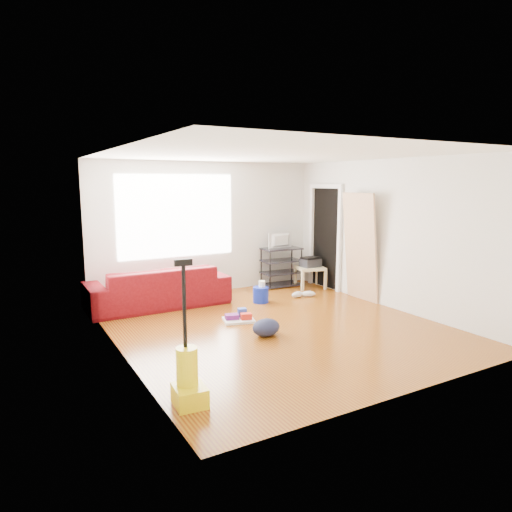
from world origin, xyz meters
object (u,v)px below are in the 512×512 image
sofa (159,306)px  side_table (310,270)px  bucket (261,302)px  backpack (266,335)px  tv_stand (281,267)px  cleaning_tray (239,318)px  vacuum (188,378)px

sofa → side_table: bearing=177.5°
sofa → bucket: size_ratio=8.59×
side_table → backpack: side_table is taller
tv_stand → cleaning_tray: bearing=-134.3°
bucket → cleaning_tray: cleaning_tray is taller
backpack → vacuum: (-1.66, -1.33, 0.26)m
tv_stand → backpack: 3.13m
cleaning_tray → vacuum: 2.70m
tv_stand → backpack: tv_stand is taller
bucket → vacuum: size_ratio=0.20×
sofa → backpack: (0.83, -2.22, 0.00)m
side_table → bucket: bearing=-160.6°
bucket → vacuum: (-2.50, -2.91, 0.26)m
bucket → backpack: 1.78m
cleaning_tray → vacuum: size_ratio=0.39×
tv_stand → vacuum: (-3.51, -3.82, -0.14)m
side_table → backpack: (-2.29, -2.09, -0.36)m
bucket → cleaning_tray: bearing=-137.1°
tv_stand → vacuum: vacuum is taller
bucket → backpack: bearing=-117.8°
sofa → bucket: bearing=158.8°
side_table → sofa: bearing=177.5°
backpack → vacuum: bearing=-162.0°
cleaning_tray → vacuum: (-1.65, -2.12, 0.21)m
tv_stand → cleaning_tray: size_ratio=1.49×
tv_stand → vacuum: bearing=-129.3°
cleaning_tray → vacuum: bearing=-127.8°
cleaning_tray → vacuum: vacuum is taller
cleaning_tray → backpack: 0.79m
vacuum → side_table: bearing=45.8°
tv_stand → cleaning_tray: tv_stand is taller
vacuum → backpack: bearing=43.6°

